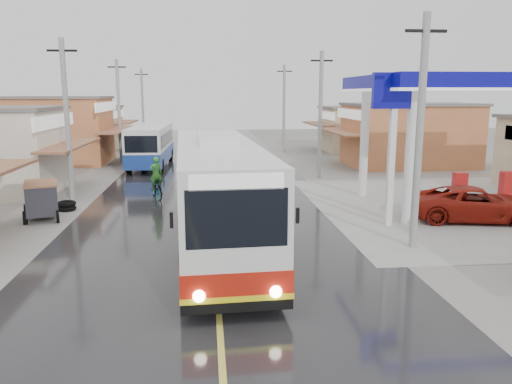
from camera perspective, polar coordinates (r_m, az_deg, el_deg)
ground at (r=17.25m, az=-4.68°, el=-7.05°), size 120.00×120.00×0.00m
road at (r=31.84m, az=-5.19°, el=1.41°), size 12.00×90.00×0.02m
centre_line at (r=31.84m, az=-5.19°, el=1.43°), size 0.15×90.00×0.01m
shopfronts_left at (r=37.07m, az=-25.78°, el=1.71°), size 11.00×44.00×5.20m
shopfronts_right at (r=32.66m, az=22.21°, el=0.85°), size 11.00×44.00×4.80m
utility_poles_left at (r=33.52m, az=-17.26°, el=1.42°), size 1.60×50.00×8.00m
utility_poles_right at (r=32.65m, az=7.19°, el=1.59°), size 1.60×36.00×8.00m
coach_bus at (r=17.67m, az=-4.48°, el=-0.11°), size 3.48×12.98×4.02m
second_bus at (r=37.97m, az=-11.93°, el=5.27°), size 2.74×9.21×3.03m
jeepney at (r=23.35m, az=23.77°, el=-1.26°), size 5.69×3.43×1.48m
cyclist at (r=26.49m, az=-11.27°, el=0.83°), size 1.33×2.17×2.21m
tricycle_near at (r=23.48m, az=-23.34°, el=-0.66°), size 1.97×2.29×1.65m
tyre_stack at (r=24.99m, az=-20.82°, el=-1.49°), size 0.86×0.86×0.44m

